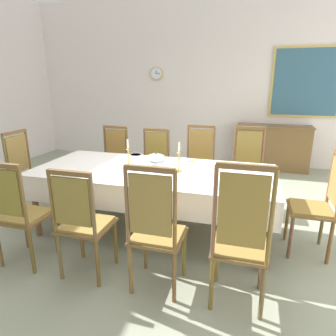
% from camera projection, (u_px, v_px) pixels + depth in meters
% --- Properties ---
extents(ground, '(7.78, 6.61, 0.04)m').
position_uv_depth(ground, '(156.00, 227.00, 3.70)').
color(ground, gray).
extents(back_wall, '(7.78, 0.08, 3.49)m').
position_uv_depth(back_wall, '(204.00, 81.00, 6.27)').
color(back_wall, silver).
rests_on(back_wall, ground).
extents(dining_table, '(2.74, 1.20, 0.77)m').
position_uv_depth(dining_table, '(153.00, 175.00, 3.41)').
color(dining_table, brown).
rests_on(dining_table, ground).
extents(tablecloth, '(2.76, 1.22, 0.29)m').
position_uv_depth(tablecloth, '(153.00, 174.00, 3.40)').
color(tablecloth, white).
rests_on(tablecloth, dining_table).
extents(chair_south_a, '(0.44, 0.42, 1.08)m').
position_uv_depth(chair_south_a, '(19.00, 211.00, 2.79)').
color(chair_south_a, brown).
rests_on(chair_south_a, ground).
extents(chair_north_a, '(0.44, 0.42, 1.08)m').
position_uv_depth(chair_north_a, '(113.00, 159.00, 4.64)').
color(chair_north_a, brown).
rests_on(chair_north_a, ground).
extents(chair_south_b, '(0.44, 0.42, 1.07)m').
position_uv_depth(chair_south_b, '(82.00, 221.00, 2.61)').
color(chair_south_b, brown).
rests_on(chair_south_b, ground).
extents(chair_north_b, '(0.44, 0.42, 1.06)m').
position_uv_depth(chair_north_b, '(154.00, 163.00, 4.46)').
color(chair_north_b, brown).
rests_on(chair_north_b, ground).
extents(chair_south_c, '(0.44, 0.42, 1.16)m').
position_uv_depth(chair_south_c, '(156.00, 228.00, 2.41)').
color(chair_south_c, brown).
rests_on(chair_south_c, ground).
extents(chair_north_c, '(0.44, 0.42, 1.14)m').
position_uv_depth(chair_north_c, '(199.00, 164.00, 4.27)').
color(chair_north_c, brown).
rests_on(chair_north_c, ground).
extents(chair_south_d, '(0.44, 0.42, 1.23)m').
position_uv_depth(chair_south_d, '(241.00, 238.00, 2.22)').
color(chair_south_d, brown).
rests_on(chair_south_d, ground).
extents(chair_north_d, '(0.44, 0.42, 1.15)m').
position_uv_depth(chair_north_d, '(247.00, 168.00, 4.09)').
color(chair_north_d, brown).
rests_on(chair_north_d, ground).
extents(chair_head_west, '(0.42, 0.44, 1.13)m').
position_uv_depth(chair_head_west, '(28.00, 173.00, 3.91)').
color(chair_head_west, brown).
rests_on(chair_head_west, ground).
extents(chair_head_east, '(0.42, 0.44, 1.10)m').
position_uv_depth(chair_head_east, '(318.00, 203.00, 2.98)').
color(chair_head_east, brown).
rests_on(chair_head_east, ground).
extents(soup_tureen, '(0.25, 0.25, 0.21)m').
position_uv_depth(soup_tureen, '(156.00, 161.00, 3.35)').
color(soup_tureen, white).
rests_on(soup_tureen, tablecloth).
extents(candlestick_west, '(0.07, 0.07, 0.34)m').
position_uv_depth(candlestick_west, '(128.00, 156.00, 3.43)').
color(candlestick_west, gold).
rests_on(candlestick_west, tablecloth).
extents(candlestick_east, '(0.07, 0.07, 0.34)m').
position_uv_depth(candlestick_east, '(179.00, 160.00, 3.27)').
color(candlestick_east, gold).
rests_on(candlestick_east, tablecloth).
extents(bowl_near_left, '(0.18, 0.18, 0.04)m').
position_uv_depth(bowl_near_left, '(136.00, 155.00, 3.93)').
color(bowl_near_left, white).
rests_on(bowl_near_left, tablecloth).
extents(bowl_near_right, '(0.16, 0.16, 0.03)m').
position_uv_depth(bowl_near_right, '(184.00, 160.00, 3.72)').
color(bowl_near_right, white).
rests_on(bowl_near_right, tablecloth).
extents(spoon_primary, '(0.03, 0.18, 0.01)m').
position_uv_depth(spoon_primary, '(129.00, 156.00, 3.99)').
color(spoon_primary, gold).
rests_on(spoon_primary, tablecloth).
extents(spoon_secondary, '(0.05, 0.18, 0.01)m').
position_uv_depth(spoon_secondary, '(193.00, 161.00, 3.72)').
color(spoon_secondary, gold).
rests_on(spoon_secondary, tablecloth).
extents(sideboard, '(1.44, 0.48, 0.90)m').
position_uv_depth(sideboard, '(272.00, 147.00, 5.95)').
color(sideboard, brown).
rests_on(sideboard, ground).
extents(mounted_clock, '(0.27, 0.06, 0.27)m').
position_uv_depth(mounted_clock, '(157.00, 74.00, 6.43)').
color(mounted_clock, '#D1B251').
extents(framed_painting, '(1.29, 0.05, 1.34)m').
position_uv_depth(framed_painting, '(306.00, 82.00, 5.69)').
color(framed_painting, '#D1B251').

